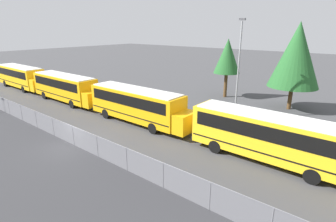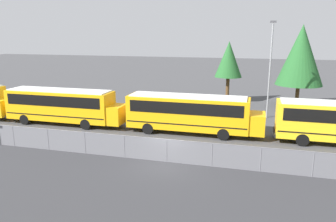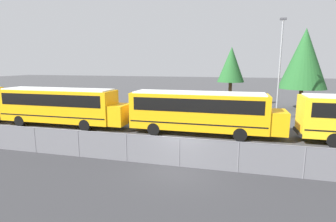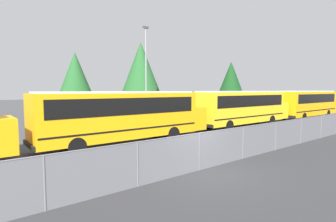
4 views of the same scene
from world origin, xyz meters
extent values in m
plane|color=#424244|center=(0.00, 0.00, 0.00)|extent=(200.00, 200.00, 0.00)
cube|color=#333335|center=(0.00, -6.00, 0.00)|extent=(108.27, 12.00, 0.01)
cube|color=#9EA0A5|center=(0.00, 0.00, 0.81)|extent=(74.27, 0.03, 1.63)
cube|color=slate|center=(0.00, -0.01, 0.81)|extent=(74.27, 0.01, 1.63)
cylinder|color=slate|center=(0.00, 0.00, 1.63)|extent=(74.27, 0.05, 0.05)
cylinder|color=slate|center=(-12.38, 0.00, 0.81)|extent=(0.07, 0.07, 1.63)
cylinder|color=slate|center=(-9.28, 0.00, 0.81)|extent=(0.07, 0.07, 1.63)
cylinder|color=slate|center=(-6.19, 0.00, 0.81)|extent=(0.07, 0.07, 1.63)
cylinder|color=slate|center=(-3.09, 0.00, 0.81)|extent=(0.07, 0.07, 1.63)
cylinder|color=slate|center=(0.00, 0.00, 0.81)|extent=(0.07, 0.07, 1.63)
cylinder|color=slate|center=(3.09, 0.00, 0.81)|extent=(0.07, 0.07, 1.63)
cylinder|color=slate|center=(6.19, 0.00, 0.81)|extent=(0.07, 0.07, 1.63)
cylinder|color=slate|center=(9.28, 0.00, 0.81)|extent=(0.07, 0.07, 1.63)
cube|color=yellow|center=(-18.95, 6.58, 1.33)|extent=(1.27, 2.32, 1.67)
cube|color=#EDA80F|center=(-12.52, 6.71, 1.89)|extent=(10.55, 2.52, 2.79)
cube|color=black|center=(-12.52, 6.71, 2.50)|extent=(9.71, 2.56, 1.00)
cube|color=black|center=(-12.52, 6.71, 1.11)|extent=(10.34, 2.55, 0.10)
cube|color=#EDA80F|center=(-6.61, 6.71, 1.33)|extent=(1.27, 2.32, 1.67)
cube|color=black|center=(-17.84, 6.71, 0.65)|extent=(0.12, 2.52, 0.24)
cube|color=silver|center=(-12.52, 6.71, 3.33)|extent=(10.02, 2.27, 0.10)
cylinder|color=black|center=(-9.24, 7.85, 0.50)|extent=(0.99, 0.28, 0.99)
cylinder|color=black|center=(-9.24, 5.57, 0.50)|extent=(0.99, 0.28, 0.99)
cylinder|color=black|center=(-15.79, 7.85, 0.50)|extent=(0.99, 0.28, 0.99)
cylinder|color=black|center=(-15.79, 5.57, 0.50)|extent=(0.99, 0.28, 0.99)
cube|color=#EDA80F|center=(-0.01, 6.90, 1.89)|extent=(10.55, 2.52, 2.79)
cube|color=black|center=(-0.01, 6.90, 2.50)|extent=(9.71, 2.56, 1.00)
cube|color=black|center=(-0.01, 6.90, 1.11)|extent=(10.34, 2.55, 0.10)
cube|color=#EDA80F|center=(5.90, 6.90, 1.33)|extent=(1.27, 2.32, 1.67)
cube|color=black|center=(-5.34, 6.90, 0.65)|extent=(0.12, 2.52, 0.24)
cube|color=silver|center=(-0.01, 6.90, 3.33)|extent=(10.02, 2.27, 0.10)
cylinder|color=black|center=(3.26, 8.04, 0.50)|extent=(0.99, 0.28, 0.99)
cylinder|color=black|center=(3.26, 5.76, 0.50)|extent=(0.99, 0.28, 0.99)
cylinder|color=black|center=(-3.28, 8.04, 0.50)|extent=(0.99, 0.28, 0.99)
cylinder|color=black|center=(-3.28, 5.76, 0.50)|extent=(0.99, 0.28, 0.99)
cube|color=black|center=(7.33, 7.06, 0.65)|extent=(0.12, 2.52, 0.24)
cylinder|color=black|center=(9.38, 8.20, 0.50)|extent=(0.99, 0.28, 0.99)
cylinder|color=black|center=(9.38, 5.92, 0.50)|extent=(0.99, 0.28, 0.99)
cylinder|color=gray|center=(6.90, 14.52, 4.79)|extent=(0.16, 0.16, 9.59)
cube|color=#47474C|center=(6.90, 14.52, 9.74)|extent=(0.60, 0.24, 0.20)
cylinder|color=#51381E|center=(10.49, 21.14, 1.31)|extent=(0.44, 0.44, 2.62)
cone|color=#235B28|center=(10.49, 21.14, 6.14)|extent=(5.41, 5.41, 7.03)
cylinder|color=#51381E|center=(2.14, 21.54, 1.62)|extent=(0.44, 0.44, 3.24)
cone|color=#235B28|center=(2.14, 21.54, 5.46)|extent=(3.41, 3.41, 4.44)
camera|label=1|loc=(17.85, -10.16, 8.97)|focal=28.00mm
camera|label=2|loc=(5.60, -20.33, 8.60)|focal=35.00mm
camera|label=3|loc=(2.78, -13.30, 5.54)|focal=28.00mm
camera|label=4|loc=(-7.92, -7.87, 3.46)|focal=28.00mm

